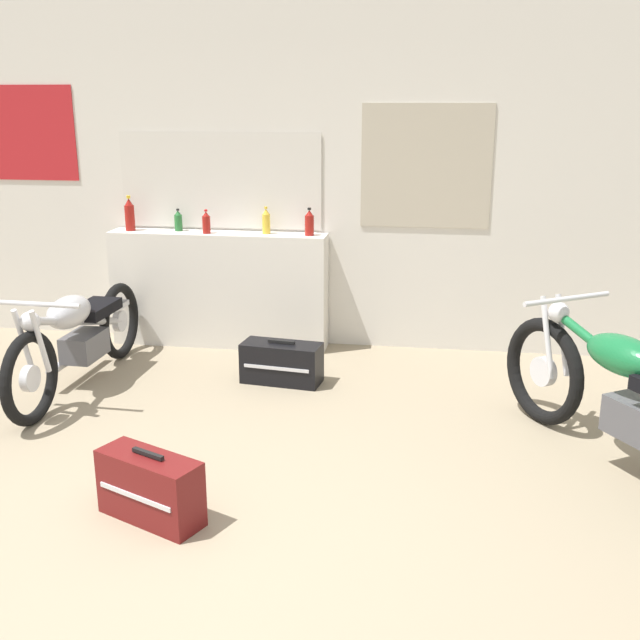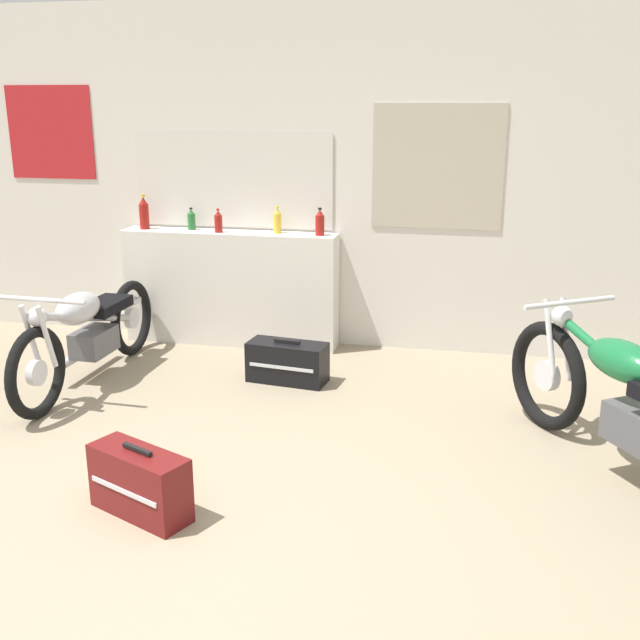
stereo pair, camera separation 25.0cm
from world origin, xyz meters
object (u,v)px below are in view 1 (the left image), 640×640
hard_case_darkred (150,488)px  bottle_rightmost (309,223)px  bottle_right_center (266,222)px  bottle_center (206,223)px  motorcycle_green (636,401)px  bottle_left_center (178,221)px  motorcycle_silver (79,335)px  hard_case_black (282,363)px  bottle_leftmost (130,215)px

hard_case_darkred → bottle_rightmost: bearing=83.0°
bottle_right_center → bottle_center: bearing=-172.6°
bottle_center → bottle_rightmost: bearing=2.1°
motorcycle_green → hard_case_darkred: motorcycle_green is taller
bottle_left_center → bottle_rightmost: bottle_rightmost is taller
bottle_rightmost → motorcycle_silver: bottle_rightmost is taller
hard_case_black → bottle_rightmost: bearing=84.6°
bottle_left_center → motorcycle_silver: bottle_left_center is taller
motorcycle_silver → hard_case_black: bearing=12.2°
bottle_leftmost → hard_case_darkred: (1.19, -2.78, -0.93)m
bottle_right_center → motorcycle_green: 3.22m
motorcycle_silver → hard_case_black: 1.48m
bottle_right_center → motorcycle_green: size_ratio=0.12×
bottle_rightmost → hard_case_darkred: (-0.34, -2.77, -0.89)m
motorcycle_green → motorcycle_silver: motorcycle_green is taller
bottle_right_center → hard_case_darkred: (0.02, -2.80, -0.89)m
bottle_leftmost → motorcycle_silver: 1.32m
bottle_rightmost → hard_case_darkred: 2.93m
bottle_leftmost → bottle_right_center: 1.16m
bottle_center → bottle_right_center: (0.49, 0.06, 0.01)m
bottle_left_center → bottle_center: size_ratio=0.94×
bottle_center → hard_case_black: bottle_center is taller
bottle_leftmost → bottle_rightmost: size_ratio=1.30×
bottle_leftmost → hard_case_black: bearing=-29.3°
bottle_left_center → motorcycle_silver: bearing=-108.1°
bottle_center → bottle_rightmost: 0.85m
bottle_rightmost → hard_case_darkred: size_ratio=0.38×
motorcycle_green → hard_case_black: (-2.22, 1.07, -0.28)m
motorcycle_silver → hard_case_darkred: size_ratio=3.28×
bottle_leftmost → motorcycle_green: 4.18m
hard_case_darkred → bottle_left_center: bearing=105.5°
bottle_left_center → hard_case_black: (1.05, -0.86, -0.90)m
hard_case_darkred → bottle_leftmost: bearing=113.2°
bottle_left_center → hard_case_black: bottle_left_center is taller
bottle_right_center → bottle_rightmost: bearing=-5.1°
bottle_left_center → hard_case_darkred: bearing=-74.5°
bottle_rightmost → hard_case_black: (-0.08, -0.81, -0.92)m
bottle_right_center → motorcycle_silver: (-1.14, -1.15, -0.67)m
motorcycle_green → motorcycle_silver: (-3.65, 0.77, -0.03)m
bottle_left_center → hard_case_black: bearing=-39.5°
bottle_leftmost → bottle_center: bottle_leftmost is taller
bottle_left_center → bottle_right_center: (0.76, -0.02, 0.02)m
bottle_rightmost → hard_case_black: size_ratio=0.37×
bottle_leftmost → motorcycle_silver: (0.02, -1.12, -0.70)m
bottle_center → hard_case_black: bearing=-44.9°
bottle_left_center → bottle_right_center: size_ratio=0.83×
bottle_left_center → bottle_right_center: bearing=-1.8°
bottle_center → motorcycle_silver: bottle_center is taller
bottle_leftmost → bottle_center: (0.67, -0.04, -0.04)m
bottle_leftmost → bottle_left_center: bottle_leftmost is taller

